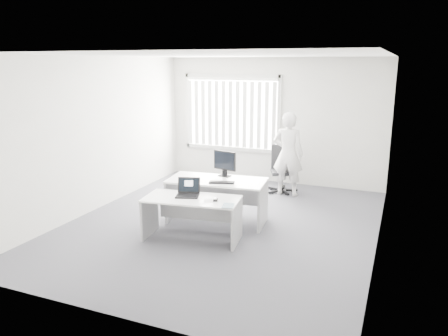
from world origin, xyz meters
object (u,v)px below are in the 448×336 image
at_px(desk_far, 217,191).
at_px(laptop, 187,188).
at_px(desk_near, 192,210).
at_px(office_chair, 281,177).
at_px(monitor, 225,164).
at_px(person, 288,154).

xyz_separation_m(desk_far, laptop, (-0.14, -0.82, 0.26)).
distance_m(desk_near, laptop, 0.34).
bearing_deg(office_chair, desk_far, -126.49).
relative_size(office_chair, laptop, 2.83).
relative_size(desk_far, monitor, 3.85).
distance_m(person, laptop, 2.94).
height_order(desk_far, monitor, monitor).
bearing_deg(person, desk_near, 74.13).
relative_size(laptop, monitor, 0.78).
bearing_deg(office_chair, monitor, -127.39).
height_order(desk_far, laptop, laptop).
height_order(desk_near, person, person).
relative_size(desk_near, laptop, 4.42).
bearing_deg(desk_far, desk_near, -99.80).
bearing_deg(office_chair, laptop, -125.42).
bearing_deg(monitor, person, 81.35).
bearing_deg(office_chair, desk_near, -123.64).
bearing_deg(desk_near, desk_far, 78.51).
distance_m(desk_near, monitor, 1.23).
xyz_separation_m(office_chair, monitor, (-0.51, -1.92, 0.67)).
relative_size(desk_near, person, 0.89).
bearing_deg(desk_far, person, 63.73).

